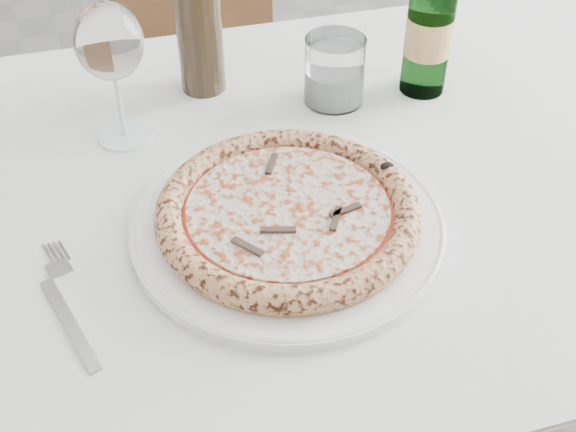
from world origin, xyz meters
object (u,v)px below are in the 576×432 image
Objects in this scene: beer_bottle at (430,25)px; tumbler at (334,75)px; dining_table at (262,231)px; plate at (288,223)px; wine_bottle at (198,16)px; chair_far at (185,58)px; wine_glass at (109,44)px; pizza at (288,212)px.

tumbler is at bearing 172.25° from beer_bottle.
plate is (0.00, -0.10, 0.10)m from dining_table.
wine_bottle is at bearing 91.67° from dining_table.
wine_bottle reaches higher than beer_bottle.
wine_bottle is (-0.08, -0.50, 0.34)m from chair_far.
wine_glass reaches higher than plate.
beer_bottle is (0.30, 0.22, 0.09)m from plate.
wine_glass is (-0.14, 0.15, 0.23)m from dining_table.
dining_table is at bearing -157.65° from beer_bottle.
dining_table is 0.32m from wine_bottle.
chair_far is 3.60× the size of beer_bottle.
wine_bottle is at bearing 32.69° from wine_glass.
dining_table is 5.52× the size of wine_bottle.
tumbler is at bearing -30.81° from wine_bottle.
beer_bottle is at bearing -21.35° from wine_bottle.
beer_bottle is at bearing 36.77° from plate.
wine_bottle reaches higher than pizza.
wine_glass is (-0.14, 0.25, 0.13)m from plate.
tumbler reaches higher than dining_table.
wine_bottle is (-0.01, 0.24, 0.21)m from dining_table.
tumbler is at bearing 56.15° from pizza.
dining_table is 0.75m from chair_far.
dining_table is 0.31m from wine_glass.
dining_table is 1.60× the size of chair_far.
plate is 0.32m from wine_glass.
pizza is 1.14× the size of wine_bottle.
plate is 1.43× the size of beer_bottle.
chair_far is 0.88m from pizza.
wine_glass is at bearing -147.31° from wine_bottle.
wine_glass is at bearing 177.49° from tumbler.
wine_bottle is (-0.30, 0.12, 0.01)m from beer_bottle.
pizza is at bearing -123.85° from tumbler.
plate is 0.29m from tumbler.
plate is at bearing -90.00° from dining_table.
wine_glass is at bearing 175.86° from beer_bottle.
pizza is 0.35m from wine_bottle.
pizza is at bearing -60.66° from wine_glass.
chair_far is 2.52× the size of plate.
wine_bottle reaches higher than dining_table.
tumbler is (0.30, -0.01, -0.10)m from wine_glass.
tumbler is at bearing -81.23° from chair_far.
chair_far is at bearing 84.62° from dining_table.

